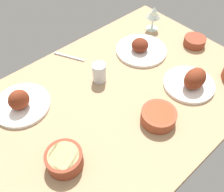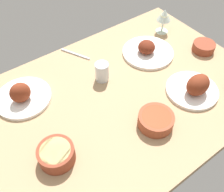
{
  "view_description": "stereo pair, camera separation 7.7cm",
  "coord_description": "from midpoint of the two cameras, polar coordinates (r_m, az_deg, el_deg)",
  "views": [
    {
      "loc": [
        49.72,
        55.05,
        91.49
      ],
      "look_at": [
        0.0,
        0.0,
        6.0
      ],
      "focal_mm": 41.09,
      "sensor_mm": 36.0,
      "label": 1
    },
    {
      "loc": [
        43.78,
        59.88,
        91.49
      ],
      "look_at": [
        0.0,
        0.0,
        6.0
      ],
      "focal_mm": 41.09,
      "sensor_mm": 36.0,
      "label": 2
    }
  ],
  "objects": [
    {
      "name": "fork_loose",
      "position": [
        1.37,
        -11.13,
        8.52
      ],
      "size": [
        8.62,
        15.84,
        0.8
      ],
      "primitive_type": "cube",
      "rotation": [
        0.0,
        0.0,
        5.18
      ],
      "color": "silver",
      "rests_on": "dining_table"
    },
    {
      "name": "water_tumbler",
      "position": [
        1.2,
        -4.7,
        5.15
      ],
      "size": [
        6.43,
        6.43,
        9.35
      ],
      "primitive_type": "cylinder",
      "color": "silver",
      "rests_on": "dining_table"
    },
    {
      "name": "wine_glass",
      "position": [
        1.51,
        7.78,
        17.66
      ],
      "size": [
        7.6,
        7.6,
        14.0
      ],
      "color": "silver",
      "rests_on": "dining_table"
    },
    {
      "name": "bowl_pasta",
      "position": [
        0.97,
        -12.89,
        -13.6
      ],
      "size": [
        13.59,
        13.59,
        6.4
      ],
      "color": "brown",
      "rests_on": "dining_table"
    },
    {
      "name": "plate_far_side",
      "position": [
        1.37,
        4.83,
        10.4
      ],
      "size": [
        26.65,
        26.65,
        8.08
      ],
      "color": "white",
      "rests_on": "dining_table"
    },
    {
      "name": "bowl_sauce",
      "position": [
        1.06,
        8.28,
        -4.53
      ],
      "size": [
        14.61,
        14.61,
        5.38
      ],
      "color": "brown",
      "rests_on": "dining_table"
    },
    {
      "name": "plate_center_main",
      "position": [
        1.18,
        -21.43,
        -1.51
      ],
      "size": [
        24.78,
        24.78,
        10.9
      ],
      "color": "white",
      "rests_on": "dining_table"
    },
    {
      "name": "plate_near_viewer",
      "position": [
        1.21,
        15.65,
        3.09
      ],
      "size": [
        23.71,
        23.71,
        11.17
      ],
      "color": "white",
      "rests_on": "dining_table"
    },
    {
      "name": "bowl_cream",
      "position": [
        1.47,
        16.49,
        11.61
      ],
      "size": [
        11.55,
        11.55,
        4.54
      ],
      "color": "brown",
      "rests_on": "dining_table"
    },
    {
      "name": "dining_table",
      "position": [
        1.16,
        -1.89,
        -1.37
      ],
      "size": [
        140.0,
        90.0,
        4.0
      ],
      "primitive_type": "cube",
      "color": "tan",
      "rests_on": "ground"
    }
  ]
}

